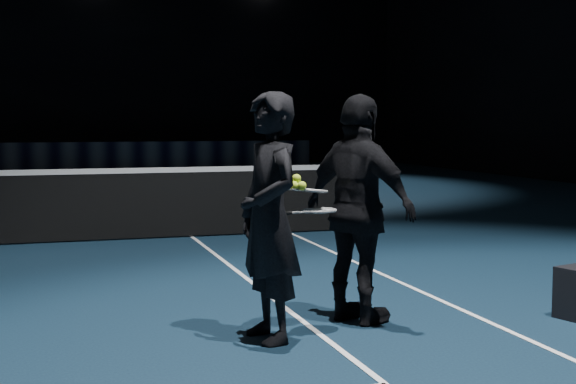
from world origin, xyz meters
name	(u,v)px	position (x,y,z in m)	size (l,w,h in m)	color
net_post_right	(350,192)	(6.40, 0.00, 0.55)	(0.10, 0.10, 1.10)	black
player_a	(269,217)	(3.72, -5.24, 0.89)	(0.65, 0.42, 1.78)	black
player_b	(359,209)	(4.52, -4.96, 0.89)	(1.04, 0.43, 1.78)	black
racket_lower	(319,210)	(4.15, -5.09, 0.91)	(0.68, 0.22, 0.03)	black
racket_upper	(310,190)	(4.09, -5.07, 1.06)	(0.68, 0.22, 0.03)	black
tennis_balls	(298,183)	(3.96, -5.15, 1.11)	(0.12, 0.10, 0.12)	#9BC82A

